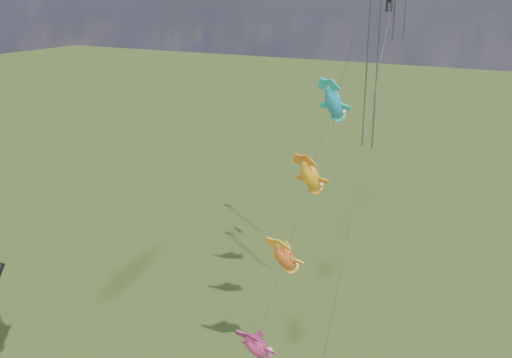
% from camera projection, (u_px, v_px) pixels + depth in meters
% --- Properties ---
extents(fish_windsock_rig, '(0.89, 15.97, 18.06)m').
position_uv_depth(fish_windsock_rig, '(298.00, 217.00, 28.85)').
color(fish_windsock_rig, brown).
rests_on(fish_windsock_rig, ground).
extents(parafoil_rig, '(2.57, 17.44, 26.64)m').
position_uv_depth(parafoil_rig, '(388.00, 4.00, 29.92)').
color(parafoil_rig, brown).
rests_on(parafoil_rig, ground).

